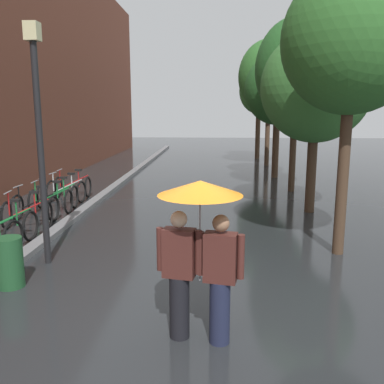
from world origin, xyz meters
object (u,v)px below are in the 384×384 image
(couple_under_umbrella, at_px, (200,239))
(parked_bicycle_1, at_px, (9,224))
(street_tree_0, at_px, (352,41))
(parked_bicycle_5, at_px, (58,196))
(street_tree_2, at_px, (297,70))
(parked_bicycle_2, at_px, (27,214))
(street_tree_5, at_px, (259,91))
(litter_bin, at_px, (10,262))
(street_tree_4, at_px, (269,77))
(street_tree_1, at_px, (316,87))
(parked_bicycle_3, at_px, (35,207))
(parked_bicycle_7, at_px, (73,186))
(parked_bicycle_6, at_px, (66,191))
(street_lamp_post, at_px, (39,129))
(parked_bicycle_4, at_px, (51,201))
(street_tree_3, at_px, (278,90))

(couple_under_umbrella, bearing_deg, parked_bicycle_1, 138.42)
(couple_under_umbrella, bearing_deg, street_tree_0, 51.82)
(couple_under_umbrella, bearing_deg, parked_bicycle_5, 122.47)
(street_tree_2, distance_m, parked_bicycle_2, 9.94)
(street_tree_2, relative_size, parked_bicycle_5, 5.53)
(street_tree_5, bearing_deg, parked_bicycle_1, -113.17)
(street_tree_2, height_order, litter_bin, street_tree_2)
(street_tree_2, xyz_separation_m, street_tree_4, (-0.04, 7.27, 0.31))
(street_tree_0, distance_m, street_tree_4, 14.06)
(litter_bin, bearing_deg, parked_bicycle_5, 103.19)
(parked_bicycle_1, bearing_deg, parked_bicycle_5, 91.37)
(street_tree_0, bearing_deg, street_tree_1, 86.86)
(street_tree_0, distance_m, litter_bin, 7.30)
(parked_bicycle_5, bearing_deg, street_tree_0, -26.76)
(street_tree_5, relative_size, parked_bicycle_3, 4.82)
(street_tree_0, distance_m, parked_bicycle_3, 8.53)
(street_tree_5, relative_size, litter_bin, 6.37)
(parked_bicycle_7, bearing_deg, litter_bin, -79.07)
(parked_bicycle_6, xyz_separation_m, couple_under_umbrella, (4.57, -7.97, 0.97))
(street_tree_4, distance_m, parked_bicycle_2, 15.22)
(street_tree_5, relative_size, street_lamp_post, 1.23)
(parked_bicycle_4, bearing_deg, parked_bicycle_5, 95.67)
(parked_bicycle_2, xyz_separation_m, parked_bicycle_4, (-0.01, 1.55, 0.00))
(street_tree_3, xyz_separation_m, parked_bicycle_7, (-7.41, -4.68, -3.36))
(street_tree_0, xyz_separation_m, parked_bicycle_6, (-7.30, 4.50, -3.80))
(parked_bicycle_2, bearing_deg, street_tree_1, 16.65)
(street_tree_2, bearing_deg, street_tree_5, 91.26)
(street_tree_1, xyz_separation_m, parked_bicycle_6, (-7.49, 0.87, -3.14))
(parked_bicycle_7, bearing_deg, parked_bicycle_6, -86.28)
(parked_bicycle_4, bearing_deg, street_tree_5, 63.32)
(parked_bicycle_3, bearing_deg, street_tree_2, 31.41)
(couple_under_umbrella, bearing_deg, street_tree_4, 80.56)
(street_lamp_post, distance_m, litter_bin, 2.44)
(parked_bicycle_1, bearing_deg, street_tree_5, 66.83)
(parked_bicycle_4, bearing_deg, parked_bicycle_3, -98.78)
(street_tree_1, xyz_separation_m, street_tree_4, (-0.01, 10.43, 1.06))
(street_tree_4, distance_m, parked_bicycle_7, 12.29)
(parked_bicycle_1, bearing_deg, parked_bicycle_2, 89.61)
(street_tree_1, xyz_separation_m, couple_under_umbrella, (-2.93, -7.09, -2.17))
(parked_bicycle_6, bearing_deg, street_tree_5, 60.29)
(street_tree_0, distance_m, parked_bicycle_5, 8.98)
(street_tree_5, relative_size, parked_bicycle_7, 4.95)
(street_tree_0, xyz_separation_m, street_tree_3, (0.06, 9.98, -0.44))
(street_tree_1, height_order, parked_bicycle_7, street_tree_1)
(street_tree_2, distance_m, parked_bicycle_3, 9.66)
(parked_bicycle_7, height_order, street_lamp_post, street_lamp_post)
(parked_bicycle_5, height_order, parked_bicycle_7, same)
(street_tree_0, relative_size, litter_bin, 6.57)
(street_tree_1, xyz_separation_m, street_tree_3, (-0.14, 6.36, 0.22))
(parked_bicycle_2, height_order, parked_bicycle_3, same)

